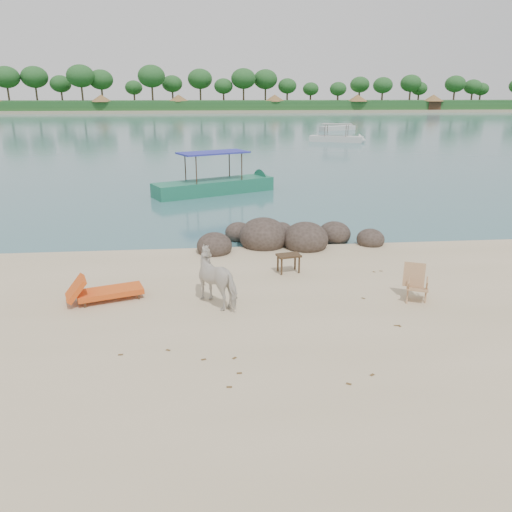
{
  "coord_description": "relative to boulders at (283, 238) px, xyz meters",
  "views": [
    {
      "loc": [
        -1.59,
        -10.2,
        5.01
      ],
      "look_at": [
        -0.41,
        2.0,
        1.0
      ],
      "focal_mm": 35.0,
      "sensor_mm": 36.0,
      "label": 1
    }
  ],
  "objects": [
    {
      "name": "boat_mid",
      "position": [
        11.52,
        38.11,
        1.31
      ],
      "size": [
        6.39,
        4.04,
        3.11
      ],
      "primitive_type": null,
      "rotation": [
        0.0,
        0.0,
        -0.44
      ],
      "color": "beige",
      "rests_on": "water"
    },
    {
      "name": "cow",
      "position": [
        -2.3,
        -4.89,
        0.43
      ],
      "size": [
        1.57,
        1.7,
        1.35
      ],
      "primitive_type": "imported",
      "rotation": [
        0.0,
        0.0,
        3.82
      ],
      "color": "silver",
      "rests_on": "ground"
    },
    {
      "name": "boulders",
      "position": [
        0.0,
        0.0,
        0.0
      ],
      "size": [
        6.46,
        2.99,
        1.26
      ],
      "rotation": [
        0.0,
        0.0,
        0.39
      ],
      "color": "#322821",
      "rests_on": "ground"
    },
    {
      "name": "boat_far",
      "position": [
        16.11,
        55.54,
        0.12
      ],
      "size": [
        6.33,
        4.06,
        0.74
      ],
      "primitive_type": null,
      "rotation": [
        0.0,
        0.0,
        0.45
      ],
      "color": "beige",
      "rests_on": "water"
    },
    {
      "name": "far_scenery",
      "position": [
        -0.89,
        130.51,
        2.9
      ],
      "size": [
        420.0,
        18.0,
        9.5
      ],
      "color": "#1E4C1E",
      "rests_on": "ground"
    },
    {
      "name": "water",
      "position": [
        -0.91,
        83.81,
        -0.24
      ],
      "size": [
        400.0,
        400.0,
        0.0
      ],
      "primitive_type": "plane",
      "color": "#35686B",
      "rests_on": "ground"
    },
    {
      "name": "dead_leaves",
      "position": [
        -0.9,
        -6.33,
        -0.24
      ],
      "size": [
        6.95,
        6.25,
        0.0
      ],
      "color": "brown",
      "rests_on": "ground"
    },
    {
      "name": "deck_chair",
      "position": [
        2.63,
        -5.23,
        0.21
      ],
      "size": [
        0.78,
        0.81,
        0.9
      ],
      "primitive_type": null,
      "rotation": [
        0.0,
        0.0,
        -0.42
      ],
      "color": "tan",
      "rests_on": "ground"
    },
    {
      "name": "far_shore",
      "position": [
        -0.91,
        163.81,
        -0.24
      ],
      "size": [
        420.0,
        90.0,
        1.4
      ],
      "primitive_type": "cube",
      "color": "tan",
      "rests_on": "ground"
    },
    {
      "name": "side_table",
      "position": [
        -0.25,
        -2.84,
        0.03
      ],
      "size": [
        0.74,
        0.56,
        0.54
      ],
      "primitive_type": null,
      "rotation": [
        0.0,
        0.0,
        0.2
      ],
      "color": "#311F13",
      "rests_on": "ground"
    },
    {
      "name": "lounge_chair",
      "position": [
        -5.06,
        -4.4,
        0.06
      ],
      "size": [
        2.12,
        1.29,
        0.6
      ],
      "primitive_type": null,
      "rotation": [
        0.0,
        0.0,
        0.32
      ],
      "color": "#DC5B19",
      "rests_on": "ground"
    },
    {
      "name": "boat_near",
      "position": [
        -2.2,
        9.84,
        1.51
      ],
      "size": [
        7.25,
        4.55,
        3.51
      ],
      "primitive_type": null,
      "rotation": [
        0.0,
        0.0,
        0.44
      ],
      "color": "#1D6C50",
      "rests_on": "water"
    }
  ]
}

